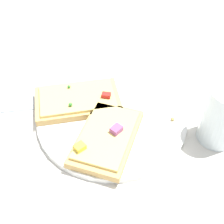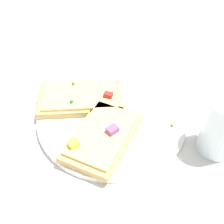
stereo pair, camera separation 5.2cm
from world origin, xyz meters
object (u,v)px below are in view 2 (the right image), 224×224
Objects in this scene: plate at (112,118)px; drinking_glass at (222,126)px; pizza_slice_main at (102,136)px; napkin at (23,80)px; fork at (108,103)px; knife at (139,99)px; pizza_slice_corner at (80,97)px.

drinking_glass reaches higher than plate.
napkin is at bearing -109.57° from pizza_slice_main.
plate is 1.58× the size of pizza_slice_main.
fork is at bearing 61.74° from drinking_glass.
fork is at bearing -160.71° from pizza_slice_main.
napkin is (0.20, 0.39, -0.06)m from drinking_glass.
plate is 1.60× the size of knife.
fork is 1.16× the size of pizza_slice_corner.
knife is (0.05, -0.06, 0.01)m from plate.
fork is 0.06m from pizza_slice_corner.
drinking_glass reaches higher than fork.
plate is 1.97× the size of napkin.
drinking_glass is (-0.01, -0.21, 0.04)m from pizza_slice_main.
pizza_slice_main reaches higher than pizza_slice_corner.
drinking_glass is at bearing -110.57° from plate.
knife is 0.12m from pizza_slice_corner.
pizza_slice_main is (-0.06, 0.02, 0.02)m from plate.
pizza_slice_main is 1.25× the size of napkin.
knife is 0.99× the size of pizza_slice_main.
knife is 0.13m from pizza_slice_main.
drinking_glass reaches higher than napkin.
knife is at bearing -2.53° from pizza_slice_corner.
pizza_slice_main is at bearing -135.68° from napkin.
fork is 0.23m from drinking_glass.
napkin is at bearing 146.54° from pizza_slice_corner.
pizza_slice_main is 0.26m from napkin.
pizza_slice_corner is 1.17× the size of napkin.
plate is at bearing -27.24° from knife.
knife is at bearing -107.05° from napkin.
plate is 0.04m from fork.
knife is 1.06× the size of pizza_slice_corner.
pizza_slice_main is 0.21m from drinking_glass.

